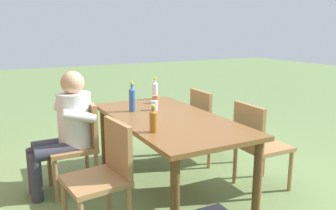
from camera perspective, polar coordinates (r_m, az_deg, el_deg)
The scene contains 12 objects.
ground_plane at distance 3.55m, azimuth 0.00°, elevation -13.60°, with size 24.00×24.00×0.00m, color #6B844C.
dining_table at distance 3.31m, azimuth 0.00°, elevation -3.39°, with size 1.85×0.93×0.73m.
chair_far_right at distance 3.48m, azimuth -14.57°, elevation -5.84°, with size 0.44×0.44×0.87m.
chair_near_right at distance 4.08m, azimuth 6.82°, elevation -2.79°, with size 0.45×0.45×0.87m.
chair_near_left at distance 3.46m, azimuth 14.65°, elevation -5.95°, with size 0.45×0.45×0.87m.
chair_far_left at distance 2.73m, azimuth -10.50°, elevation -10.79°, with size 0.49×0.49×0.87m.
person_in_white_shirt at distance 3.41m, azimuth -16.51°, elevation -3.39°, with size 0.47×0.62×1.18m.
bottle_blue at distance 3.51m, azimuth -6.00°, elevation 1.07°, with size 0.06×0.06×0.31m.
bottle_clear at distance 4.12m, azimuth -2.16°, elevation 2.53°, with size 0.06×0.06×0.26m.
bottle_amber at distance 2.80m, azimuth -2.45°, elevation -2.59°, with size 0.06×0.06×0.23m.
cup_terracotta at distance 3.90m, azimuth -2.09°, elevation 0.95°, with size 0.08×0.08×0.09m, color #BC6B47.
cup_glass at distance 3.56m, azimuth -2.27°, elevation -0.07°, with size 0.07×0.07×0.10m, color silver.
Camera 1 is at (-2.82, 1.48, 1.56)m, focal length 36.60 mm.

